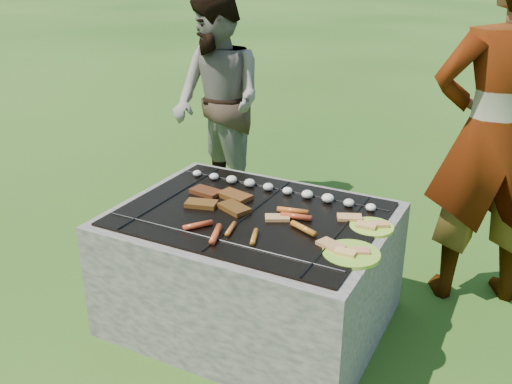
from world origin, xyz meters
TOP-DOWN VIEW (x-y plane):
  - lawn at (0.00, 0.00)m, footprint 60.00×60.00m
  - fire_pit at (0.00, 0.00)m, footprint 1.30×1.00m
  - mushrooms at (0.02, 0.29)m, footprint 1.05×0.06m
  - pork_slabs at (-0.20, 0.04)m, footprint 0.41×0.29m
  - sausages at (0.11, -0.13)m, footprint 0.57×0.49m
  - bread_on_grate at (0.35, -0.01)m, footprint 0.45×0.41m
  - plate_far at (0.56, 0.12)m, footprint 0.24×0.24m
  - plate_near at (0.56, -0.16)m, footprint 0.28×0.28m
  - cook at (0.97, 0.79)m, footprint 0.79×0.69m
  - bystander at (-0.91, 1.20)m, footprint 0.93×0.86m

SIDE VIEW (x-z plane):
  - lawn at x=0.00m, z-range 0.00..0.00m
  - fire_pit at x=0.00m, z-range -0.03..0.59m
  - plate_near at x=0.56m, z-range 0.59..0.62m
  - plate_far at x=0.56m, z-range 0.59..0.62m
  - bread_on_grate at x=0.35m, z-range 0.61..0.63m
  - pork_slabs at x=-0.20m, z-range 0.61..0.64m
  - sausages at x=0.11m, z-range 0.61..0.64m
  - mushrooms at x=0.02m, z-range 0.61..0.65m
  - bystander at x=-0.91m, z-range 0.00..1.55m
  - cook at x=0.97m, z-range 0.00..1.83m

